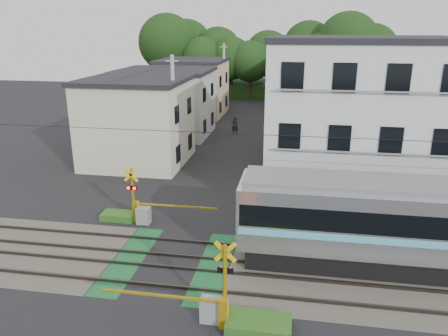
% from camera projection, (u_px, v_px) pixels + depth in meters
% --- Properties ---
extents(ground, '(120.00, 120.00, 0.00)m').
position_uv_depth(ground, '(171.00, 262.00, 19.06)').
color(ground, black).
extents(track_bed, '(120.00, 120.00, 0.14)m').
position_uv_depth(track_bed, '(171.00, 262.00, 19.05)').
color(track_bed, '#47423A').
rests_on(track_bed, ground).
extents(crossing_signal_near, '(4.74, 0.65, 3.09)m').
position_uv_depth(crossing_signal_near, '(213.00, 305.00, 15.01)').
color(crossing_signal_near, yellow).
rests_on(crossing_signal_near, ground).
extents(crossing_signal_far, '(4.74, 0.65, 3.09)m').
position_uv_depth(crossing_signal_far, '(142.00, 210.00, 22.68)').
color(crossing_signal_far, yellow).
rests_on(crossing_signal_far, ground).
extents(apartment_block, '(10.20, 8.36, 9.30)m').
position_uv_depth(apartment_block, '(356.00, 120.00, 25.17)').
color(apartment_block, silver).
rests_on(apartment_block, ground).
extents(houses_row, '(22.07, 31.35, 6.80)m').
position_uv_depth(houses_row, '(247.00, 97.00, 42.32)').
color(houses_row, beige).
rests_on(houses_row, ground).
extents(tree_hill, '(40.00, 13.05, 11.78)m').
position_uv_depth(tree_hill, '(263.00, 57.00, 62.11)').
color(tree_hill, '#173311').
rests_on(tree_hill, ground).
extents(catenary, '(60.00, 5.04, 7.00)m').
position_uv_depth(catenary, '(316.00, 192.00, 17.00)').
color(catenary, '#2D2D33').
rests_on(catenary, ground).
extents(utility_poles, '(7.90, 42.00, 8.00)m').
position_uv_depth(utility_poles, '(229.00, 93.00, 39.53)').
color(utility_poles, '#A5A5A0').
rests_on(utility_poles, ground).
extents(pedestrian, '(0.71, 0.56, 1.71)m').
position_uv_depth(pedestrian, '(235.00, 125.00, 41.53)').
color(pedestrian, '#212229').
rests_on(pedestrian, ground).
extents(weed_patches, '(10.25, 8.80, 0.40)m').
position_uv_depth(weed_patches, '(210.00, 263.00, 18.64)').
color(weed_patches, '#2D5E1E').
rests_on(weed_patches, ground).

